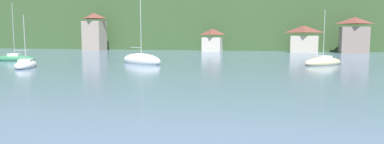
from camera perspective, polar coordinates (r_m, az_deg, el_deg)
name	(u,v)px	position (r m, az deg, el deg)	size (l,w,h in m)	color
wooded_hillside	(208,25)	(133.23, 2.57, 7.75)	(352.00, 65.55, 41.75)	#38562D
shore_building_west	(94,32)	(100.52, -15.80, 6.34)	(5.56, 4.82, 10.33)	gray
shore_building_westcentral	(212,40)	(88.81, 3.38, 5.23)	(4.92, 4.66, 5.82)	beige
shore_building_central	(304,39)	(87.74, 17.92, 5.15)	(6.58, 5.13, 6.46)	#BCB29E
shore_building_eastcentral	(354,36)	(89.02, 25.14, 5.45)	(6.21, 4.77, 8.33)	gray
sailboat_far_2	(15,59)	(61.81, -27.18, 1.97)	(6.61, 3.33, 9.40)	#2D754C
sailboat_far_3	(26,65)	(47.98, -25.70, 1.06)	(4.65, 6.63, 6.89)	white
sailboat_far_5	(141,60)	(49.93, -8.36, 1.91)	(7.90, 5.66, 12.12)	white
sailboat_far_6	(323,62)	(50.36, 20.78, 1.52)	(6.28, 6.09, 7.81)	#CCBC8E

